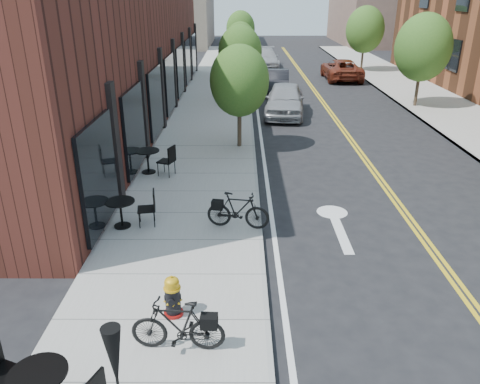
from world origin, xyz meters
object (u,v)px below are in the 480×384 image
object	(u,v)px
fire_hydrant	(173,296)
parked_car_far	(341,69)
bicycle_left	(178,326)
bicycle_right	(238,210)
bistro_set_c	(148,158)
bistro_set_b	(121,210)
patio_umbrella	(115,367)
parked_car_c	(265,59)
parked_car_b	(277,82)
parked_car_a	(285,100)

from	to	relation	value
fire_hydrant	parked_car_far	size ratio (longest dim) A/B	0.17
bicycle_left	bicycle_right	xyz separation A→B (m)	(0.96, 4.39, 0.00)
bicycle_left	bistro_set_c	xyz separation A→B (m)	(-2.03, 8.32, 0.03)
bicycle_left	bistro_set_b	size ratio (longest dim) A/B	0.90
fire_hydrant	patio_umbrella	world-z (taller)	patio_umbrella
bicycle_left	patio_umbrella	xyz separation A→B (m)	(-0.44, -1.95, 0.98)
bistro_set_c	parked_car_far	world-z (taller)	parked_car_far
fire_hydrant	parked_car_c	distance (m)	31.35
bicycle_right	parked_car_far	distance (m)	23.50
bistro_set_b	parked_car_c	size ratio (longest dim) A/B	0.34
patio_umbrella	parked_car_b	size ratio (longest dim) A/B	0.50
bicycle_left	parked_car_far	distance (m)	27.98
fire_hydrant	parked_car_b	distance (m)	21.54
parked_car_a	parked_car_c	bearing A→B (deg)	97.75
bicycle_left	parked_car_a	xyz separation A→B (m)	(3.17, 16.59, 0.18)
bistro_set_b	parked_car_far	xyz separation A→B (m)	(9.94, 22.39, 0.11)
bicycle_left	parked_car_b	size ratio (longest dim) A/B	0.39
fire_hydrant	patio_umbrella	bearing A→B (deg)	-104.10
bicycle_left	bicycle_right	world-z (taller)	bicycle_right
fire_hydrant	bistro_set_b	bearing A→B (deg)	107.23
patio_umbrella	fire_hydrant	bearing A→B (deg)	85.47
patio_umbrella	parked_car_far	size ratio (longest dim) A/B	0.40
fire_hydrant	bistro_set_b	xyz separation A→B (m)	(-1.78, 3.53, 0.07)
bistro_set_c	parked_car_c	distance (m)	24.29
bistro_set_c	parked_car_c	bearing A→B (deg)	99.19
fire_hydrant	bicycle_right	xyz separation A→B (m)	(1.17, 3.48, 0.08)
patio_umbrella	parked_car_a	xyz separation A→B (m)	(3.61, 18.53, -0.80)
parked_car_b	fire_hydrant	bearing A→B (deg)	-94.52
patio_umbrella	parked_car_c	xyz separation A→B (m)	(3.35, 34.05, -0.82)
bistro_set_c	patio_umbrella	distance (m)	10.43
bistro_set_c	fire_hydrant	bearing A→B (deg)	-55.28
fire_hydrant	bicycle_right	size ratio (longest dim) A/B	0.52
bicycle_left	parked_car_far	bearing A→B (deg)	166.64
patio_umbrella	parked_car_b	xyz separation A→B (m)	(3.61, 24.12, -0.91)
parked_car_c	parked_car_far	world-z (taller)	parked_car_c
patio_umbrella	parked_car_far	xyz separation A→B (m)	(8.39, 28.77, -0.88)
fire_hydrant	bistro_set_c	bearing A→B (deg)	94.23
bistro_set_c	patio_umbrella	world-z (taller)	patio_umbrella
bicycle_left	parked_car_far	size ratio (longest dim) A/B	0.31
bicycle_left	parked_car_a	size ratio (longest dim) A/B	0.34
bistro_set_b	bicycle_left	bearing A→B (deg)	-75.49
parked_car_b	parked_car_far	distance (m)	6.67
bicycle_left	parked_car_far	xyz separation A→B (m)	(7.95, 26.83, 0.10)
bicycle_left	bistro_set_b	world-z (taller)	bicycle_left
fire_hydrant	bicycle_right	bearing A→B (deg)	61.82
parked_car_b	bicycle_left	bearing A→B (deg)	-93.61
bicycle_right	parked_car_b	xyz separation A→B (m)	(2.21, 17.79, 0.07)
bistro_set_c	parked_car_b	xyz separation A→B (m)	(5.20, 13.86, 0.04)
bicycle_left	patio_umbrella	distance (m)	2.22
parked_car_c	parked_car_far	bearing A→B (deg)	-46.13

